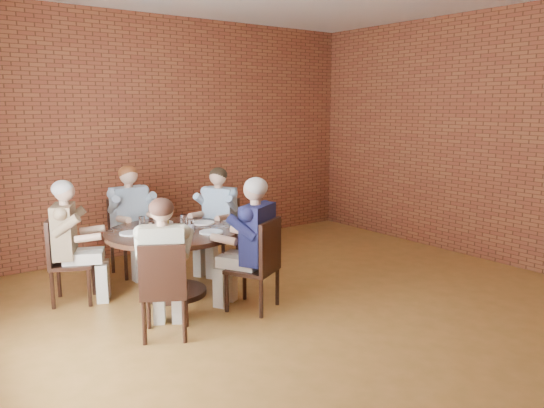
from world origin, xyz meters
TOP-DOWN VIEW (x-y plane):
  - floor at (0.00, 0.00)m, footprint 7.00×7.00m
  - wall_back at (0.00, 3.50)m, footprint 7.00×0.00m
  - wall_right at (3.25, 0.00)m, footprint 0.00×7.00m
  - dining_table at (-0.90, 1.60)m, footprint 1.48×1.48m
  - chair_a at (0.06, 2.12)m, footprint 0.59×0.59m
  - diner_a at (-0.02, 2.08)m, footprint 0.83×0.78m
  - chair_b at (-0.96, 2.71)m, footprint 0.48×0.48m
  - diner_b at (-0.96, 2.62)m, footprint 0.60×0.72m
  - chair_c at (-1.96, 2.09)m, footprint 0.57×0.57m
  - diner_c at (-1.88, 2.05)m, footprint 0.82×0.76m
  - chair_d at (-1.50, 0.57)m, footprint 0.57×0.57m
  - diner_d at (-1.46, 0.64)m, footprint 0.77×0.81m
  - chair_e at (-0.37, 0.63)m, footprint 0.62×0.62m
  - diner_e at (-0.42, 0.71)m, footprint 0.83×0.89m
  - plate_a at (-0.44, 1.71)m, footprint 0.26×0.26m
  - plate_b at (-0.83, 1.99)m, footprint 0.26×0.26m
  - plate_c at (-1.32, 1.72)m, footprint 0.26×0.26m
  - plate_d at (-0.60, 1.25)m, footprint 0.26×0.26m
  - glass_a at (-0.69, 1.71)m, footprint 0.07×0.07m
  - glass_b at (-0.85, 1.85)m, footprint 0.07×0.07m
  - glass_c at (-1.12, 1.89)m, footprint 0.07×0.07m
  - glass_d at (-1.02, 1.64)m, footprint 0.07×0.07m
  - glass_e at (-1.16, 1.56)m, footprint 0.07×0.07m
  - glass_f at (-1.13, 1.34)m, footprint 0.07×0.07m
  - glass_g at (-0.76, 1.40)m, footprint 0.07×0.07m
  - smartphone at (-0.51, 1.31)m, footprint 0.12×0.16m

SIDE VIEW (x-z plane):
  - floor at x=0.00m, z-range 0.00..0.00m
  - chair_d at x=-1.50m, z-range 0.04..0.97m
  - chair_a at x=0.06m, z-range 0.04..0.98m
  - chair_c at x=-1.96m, z-range 0.04..0.98m
  - chair_b at x=-0.96m, z-range 0.04..1.00m
  - chair_e at x=-0.37m, z-range 0.04..1.01m
  - dining_table at x=-0.90m, z-range 0.15..0.90m
  - diner_d at x=-1.46m, z-range 0.00..1.31m
  - diner_a at x=-0.02m, z-range 0.00..1.34m
  - diner_c at x=-1.88m, z-range 0.00..1.35m
  - diner_b at x=-0.96m, z-range 0.00..1.39m
  - diner_e at x=-0.42m, z-range 0.00..1.40m
  - smartphone at x=-0.51m, z-range 0.75..0.76m
  - plate_a at x=-0.44m, z-range 0.75..0.76m
  - plate_b at x=-0.83m, z-range 0.75..0.76m
  - plate_c at x=-1.32m, z-range 0.75..0.76m
  - plate_d at x=-0.60m, z-range 0.75..0.76m
  - glass_a at x=-0.69m, z-range 0.75..0.89m
  - glass_b at x=-0.85m, z-range 0.75..0.89m
  - glass_c at x=-1.12m, z-range 0.75..0.89m
  - glass_d at x=-1.02m, z-range 0.75..0.89m
  - glass_e at x=-1.16m, z-range 0.75..0.89m
  - glass_f at x=-1.13m, z-range 0.75..0.89m
  - glass_g at x=-0.76m, z-range 0.75..0.89m
  - wall_back at x=0.00m, z-range -1.80..5.20m
  - wall_right at x=3.25m, z-range -1.80..5.20m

